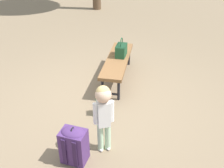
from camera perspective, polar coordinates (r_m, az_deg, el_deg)
The scene contains 6 objects.
ground_plane at distance 4.38m, azimuth -2.43°, elevation -4.15°, with size 40.00×40.00×0.00m, color #7F6B51.
park_bench at distance 4.88m, azimuth 1.21°, elevation 5.09°, with size 1.62×0.47×0.45m.
handbag at distance 4.92m, azimuth 2.08°, elevation 7.64°, with size 0.33×0.21×0.37m.
child_standing at distance 3.12m, azimuth -1.90°, elevation -5.69°, with size 0.20×0.25×0.97m.
backpack_large at distance 3.26m, azimuth -8.48°, elevation -13.12°, with size 0.31×0.35×0.53m.
backpack_small at distance 4.04m, azimuth -2.31°, elevation -4.98°, with size 0.18×0.20×0.30m.
Camera 1 is at (3.53, 0.67, 2.50)m, focal length 41.00 mm.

